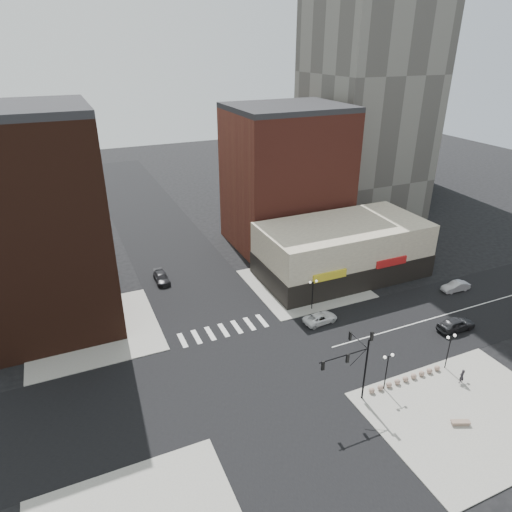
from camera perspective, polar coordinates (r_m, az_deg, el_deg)
ground at (r=49.74m, az=-0.60°, el=-14.15°), size 240.00×240.00×0.00m
road_ew at (r=49.73m, az=-0.60°, el=-14.14°), size 200.00×14.00×0.02m
road_ns at (r=49.73m, az=-0.60°, el=-14.14°), size 14.00×200.00×0.02m
sidewalk_nw at (r=58.98m, az=-19.68°, el=-8.73°), size 15.00×15.00×0.12m
sidewalk_ne at (r=65.98m, az=6.00°, el=-3.42°), size 15.00×15.00×0.12m
sidewalk_se at (r=49.15m, az=24.98°, el=-17.53°), size 18.00×14.00×0.12m
building_nw at (r=57.26m, az=-26.33°, el=3.09°), size 16.00×15.00×25.00m
building_ne_midrise at (r=76.10m, az=3.77°, el=9.52°), size 18.00×15.00×22.00m
building_ne_row at (r=68.09m, az=10.69°, el=0.26°), size 24.20×12.20×8.00m
traffic_signal at (r=44.32m, az=12.38°, el=-12.35°), size 5.59×3.09×7.77m
street_lamp_se_a at (r=47.21m, az=16.13°, el=-12.73°), size 1.22×0.32×4.16m
street_lamp_se_b at (r=52.06m, az=23.09°, el=-9.98°), size 1.22×0.32×4.16m
street_lamp_ne at (r=58.42m, az=7.13°, el=-3.91°), size 1.22×0.32×4.16m
bollard_row at (r=50.48m, az=18.19°, el=-14.38°), size 8.98×0.58×0.58m
white_suv at (r=57.37m, az=8.05°, el=-7.68°), size 4.59×2.44×1.23m
dark_sedan_east at (r=60.31m, az=23.73°, el=-7.80°), size 4.87×1.99×1.65m
silver_sedan at (r=69.38m, az=23.69°, el=-3.51°), size 4.15×1.66×1.34m
dark_sedan_north at (r=67.27m, az=-11.73°, el=-2.68°), size 1.86×4.53×1.31m
pedestrian at (r=51.96m, az=24.33°, el=-13.54°), size 0.60×0.41×1.63m
stone_bench at (r=47.64m, az=24.18°, el=-18.47°), size 1.76×1.14×0.39m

